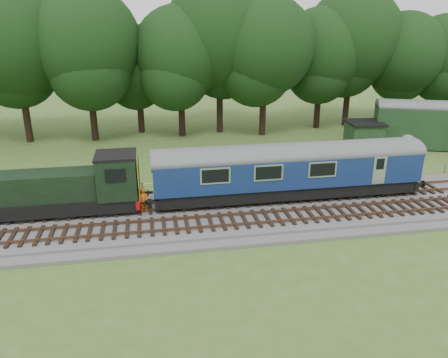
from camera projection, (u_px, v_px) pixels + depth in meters
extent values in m
plane|color=#3E6124|center=(207.00, 217.00, 27.79)|extent=(120.00, 120.00, 0.00)
cube|color=#4C4C4F|center=(207.00, 215.00, 27.73)|extent=(70.00, 7.00, 0.35)
cube|color=brown|center=(205.00, 206.00, 28.26)|extent=(66.50, 0.07, 0.14)
cube|color=brown|center=(202.00, 198.00, 29.58)|extent=(66.50, 0.07, 0.14)
cube|color=brown|center=(212.00, 226.00, 25.48)|extent=(66.50, 0.07, 0.14)
cube|color=brown|center=(209.00, 216.00, 26.81)|extent=(66.50, 0.07, 0.14)
cube|color=black|center=(288.00, 188.00, 29.68)|extent=(17.46, 2.52, 0.85)
cube|color=#0E274E|center=(289.00, 168.00, 29.20)|extent=(18.00, 2.80, 2.05)
cube|color=yellow|center=(411.00, 166.00, 30.83)|extent=(0.06, 2.74, 1.30)
cube|color=black|center=(369.00, 185.00, 30.75)|extent=(2.60, 2.00, 0.55)
cube|color=black|center=(200.00, 197.00, 28.75)|extent=(2.60, 2.00, 0.55)
cube|color=black|center=(67.00, 203.00, 27.31)|extent=(8.73, 2.39, 0.85)
cube|color=black|center=(44.00, 186.00, 26.68)|extent=(6.30, 2.08, 1.70)
cube|color=black|center=(117.00, 176.00, 27.28)|extent=(2.40, 2.55, 2.60)
cube|color=#A80C0F|center=(138.00, 198.00, 28.02)|extent=(0.25, 2.60, 0.55)
cube|color=yellow|center=(139.00, 177.00, 27.56)|extent=(0.06, 2.55, 2.30)
imported|color=orange|center=(144.00, 201.00, 27.32)|extent=(0.69, 0.58, 1.62)
cube|color=#163118|center=(363.00, 136.00, 42.26)|extent=(3.29, 3.29, 2.48)
cube|color=black|center=(365.00, 123.00, 41.80)|extent=(3.62, 3.62, 0.20)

